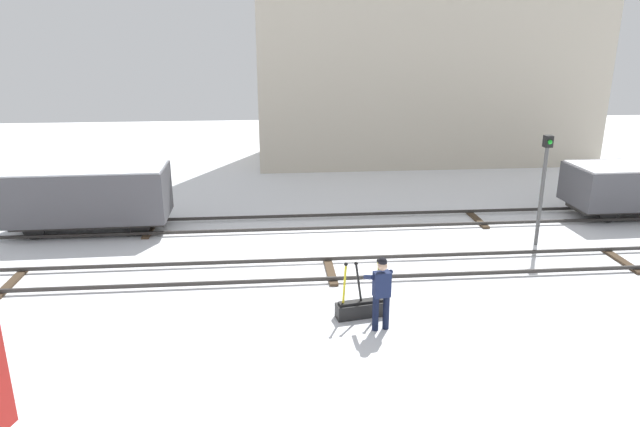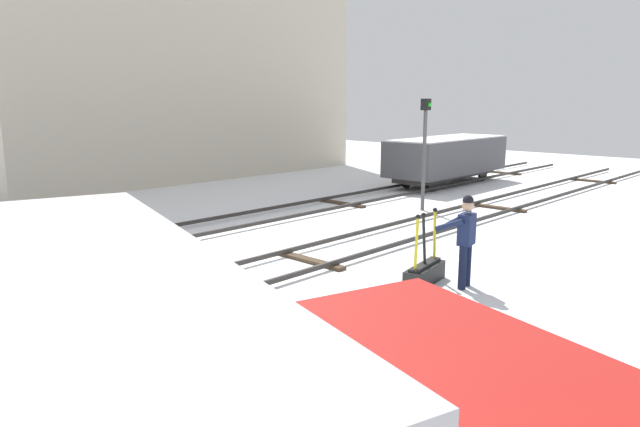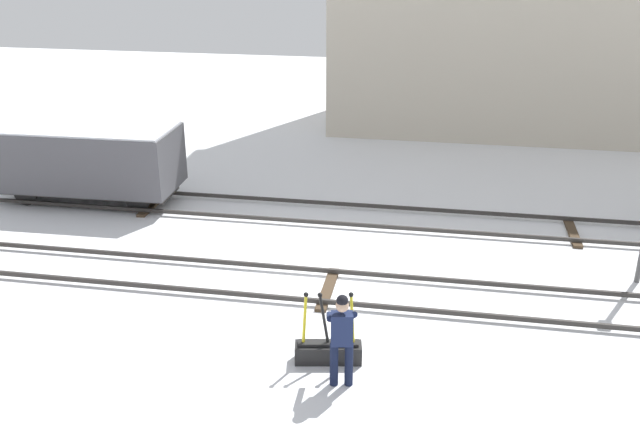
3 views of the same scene
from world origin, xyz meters
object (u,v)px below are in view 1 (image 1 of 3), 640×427
(signal_post, at_px, (544,179))
(freight_car_back_track, at_px, (88,195))
(rail_worker, at_px, (381,289))
(switch_lever_frame, at_px, (361,307))

(signal_post, distance_m, freight_car_back_track, 14.97)
(rail_worker, bearing_deg, signal_post, 29.33)
(rail_worker, relative_size, signal_post, 0.50)
(switch_lever_frame, distance_m, freight_car_back_track, 10.85)
(switch_lever_frame, height_order, rail_worker, rail_worker)
(switch_lever_frame, xyz_separation_m, rail_worker, (0.34, -0.64, 0.77))
(rail_worker, height_order, signal_post, signal_post)
(rail_worker, distance_m, signal_post, 7.96)
(switch_lever_frame, relative_size, freight_car_back_track, 0.27)
(freight_car_back_track, bearing_deg, rail_worker, -42.39)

